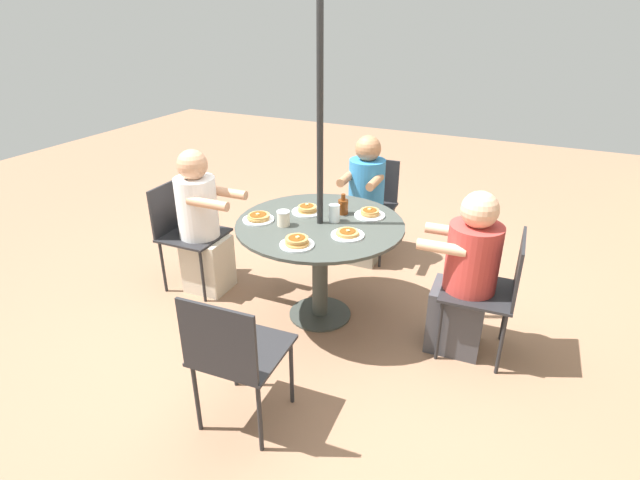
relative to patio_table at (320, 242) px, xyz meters
name	(u,v)px	position (x,y,z in m)	size (l,w,h in m)	color
ground_plane	(320,314)	(0.00, 0.00, -0.60)	(12.00, 12.00, 0.00)	#8C664C
patio_table	(320,242)	(0.00, 0.00, 0.00)	(1.16, 1.16, 0.75)	#383D38
umbrella_pole	(320,168)	(0.00, 0.00, 0.54)	(0.04, 0.04, 2.28)	black
patio_chair_north	(493,287)	(-0.07, 1.17, -0.10)	(0.47, 0.47, 0.85)	#232326
diner_north	(465,280)	(-0.06, 1.00, -0.08)	(0.35, 0.50, 1.12)	#3D3D42
patio_chair_east	(371,200)	(-1.17, -0.05, -0.10)	(0.46, 0.46, 0.85)	#232326
diner_east	(365,204)	(-1.00, -0.04, -0.08)	(0.48, 0.33, 1.12)	gray
patio_chair_south	(185,228)	(0.04, -1.17, -0.10)	(0.46, 0.46, 0.85)	#232326
diner_south	(202,227)	(0.03, -1.00, -0.06)	(0.33, 0.52, 1.15)	beige
patio_chair_west	(234,352)	(1.17, 0.07, -0.10)	(0.47, 0.47, 0.85)	#232326
pancake_plate_a	(370,214)	(-0.26, 0.27, 0.17)	(0.22, 0.22, 0.06)	white
pancake_plate_b	(258,218)	(0.15, -0.40, 0.17)	(0.22, 0.22, 0.06)	white
pancake_plate_c	(297,242)	(0.38, 0.02, 0.17)	(0.22, 0.22, 0.07)	white
pancake_plate_d	(307,210)	(-0.13, -0.16, 0.17)	(0.22, 0.22, 0.06)	white
pancake_plate_e	(348,234)	(0.12, 0.25, 0.16)	(0.22, 0.22, 0.04)	white
syrup_bottle	(343,206)	(-0.22, 0.08, 0.21)	(0.09, 0.07, 0.15)	#602D0F
coffee_cup	(283,218)	(0.15, -0.20, 0.20)	(0.09, 0.09, 0.10)	beige
drinking_glass_a	(334,213)	(-0.06, 0.08, 0.21)	(0.08, 0.08, 0.12)	silver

